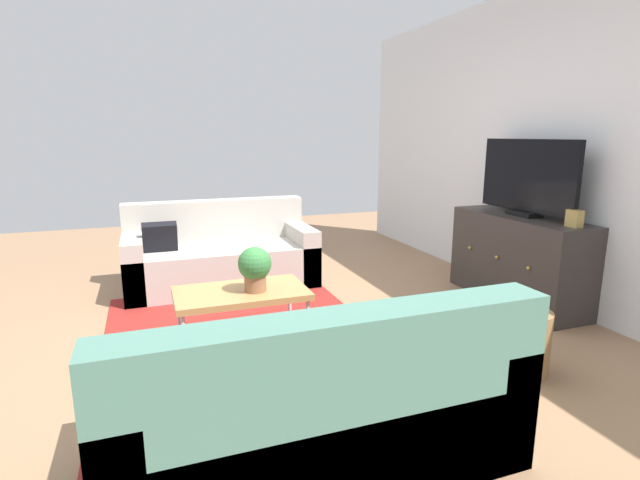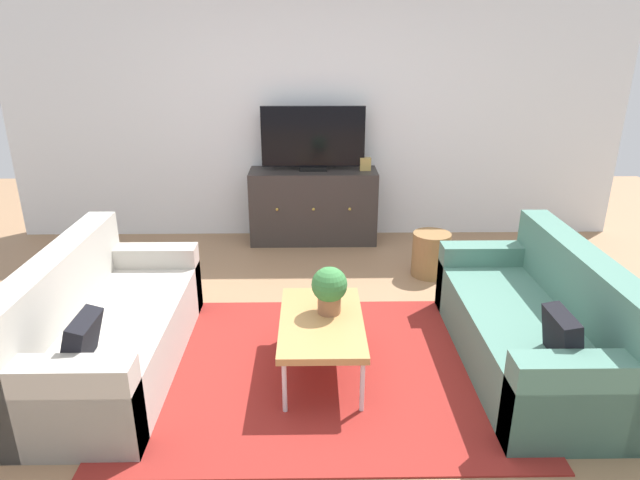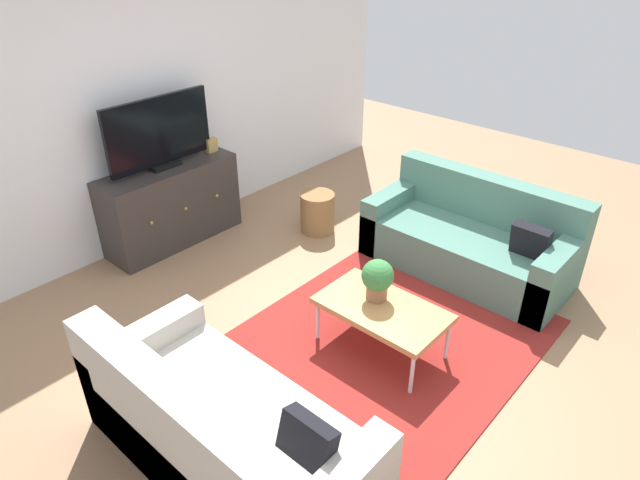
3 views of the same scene
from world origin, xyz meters
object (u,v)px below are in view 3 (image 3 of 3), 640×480
Objects in this scene: coffee_table at (382,310)px; potted_plant at (377,278)px; tv_console at (171,205)px; mantel_clock at (211,145)px; couch_right_side at (472,240)px; couch_left_side at (218,437)px; flat_screen_tv at (159,133)px; wicker_basket at (318,212)px.

coffee_table is 0.23m from potted_plant.
tv_console reaches higher than coffee_table.
coffee_table is at bearing -101.33° from mantel_clock.
couch_right_side is 2.61m from mantel_clock.
coffee_table is 2.91× the size of potted_plant.
couch_left_side is at bearing -120.39° from tv_console.
couch_left_side is 1.51m from potted_plant.
tv_console is at bearing -90.00° from flat_screen_tv.
couch_right_side is at bearing 0.00° from couch_left_side.
flat_screen_tv is (-0.00, 0.02, 0.70)m from tv_console.
mantel_clock is (0.53, 0.00, 0.45)m from tv_console.
mantel_clock reaches higher than couch_left_side.
tv_console is at bearing 91.06° from coffee_table.
potted_plant is at bearing 178.75° from couch_right_side.
couch_right_side reaches higher than coffee_table.
flat_screen_tv is at bearing 138.76° from wicker_basket.
couch_left_side reaches higher than coffee_table.
potted_plant is at bearing -124.01° from wicker_basket.
potted_plant is (-1.38, 0.03, 0.29)m from couch_right_side.
flat_screen_tv is at bearing 91.05° from coffee_table.
tv_console is at bearing 121.84° from couch_right_side.
couch_right_side reaches higher than tv_console.
flat_screen_tv reaches higher than mantel_clock.
couch_right_side is at bearing -74.23° from wicker_basket.
potted_plant reaches higher than coffee_table.
mantel_clock is at bearing 50.96° from couch_left_side.
couch_right_side is 1.69× the size of flat_screen_tv.
flat_screen_tv reaches higher than tv_console.
mantel_clock is 0.32× the size of wicker_basket.
tv_console is 3.26× the size of wicker_basket.
couch_right_side is 1.52m from wicker_basket.
potted_plant is (1.49, 0.03, 0.29)m from couch_left_side.
mantel_clock is at bearing 0.00° from tv_console.
flat_screen_tv is 1.66m from wicker_basket.
coffee_table is at bearing -88.94° from tv_console.
couch_left_side is 2.76m from tv_console.
coffee_table is 0.69× the size of tv_console.
couch_left_side is 1.69× the size of flat_screen_tv.
tv_console is at bearing 92.27° from potted_plant.
flat_screen_tv is at bearing 59.82° from couch_left_side.
mantel_clock reaches higher than tv_console.
coffee_table is 2.56m from flat_screen_tv.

